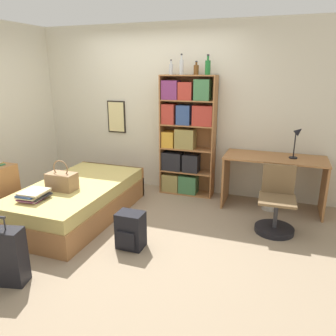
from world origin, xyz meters
name	(u,v)px	position (x,y,z in m)	size (l,w,h in m)	color
ground_plane	(118,222)	(0.00, 0.00, 0.00)	(14.00, 14.00, 0.00)	gray
wall_back	(159,109)	(0.00, 1.52, 1.30)	(10.00, 0.09, 2.60)	beige
bed	(78,200)	(-0.61, 0.02, 0.23)	(1.09, 1.99, 0.46)	#A36B3D
handbag	(62,181)	(-0.65, -0.22, 0.57)	(0.36, 0.21, 0.39)	#93704C
book_stack_on_bed	(34,195)	(-0.76, -0.60, 0.51)	(0.31, 0.37, 0.11)	#7A336B
bookcase	(185,136)	(0.49, 1.32, 0.94)	(0.84, 0.29, 1.84)	#A36B3D
bottle_green	(171,69)	(0.27, 1.32, 1.92)	(0.06, 0.06, 0.21)	#B7BCC1
bottle_brown	(181,67)	(0.44, 1.29, 1.95)	(0.06, 0.06, 0.29)	#B7BCC1
bottle_clear	(196,69)	(0.64, 1.36, 1.91)	(0.08, 0.08, 0.19)	brown
bottle_blue	(208,67)	(0.83, 1.29, 1.95)	(0.08, 0.08, 0.28)	#1E6B2D
desk	(274,172)	(1.85, 1.17, 0.54)	(1.37, 0.60, 0.76)	#A36B3D
desk_lamp	(298,137)	(2.11, 1.18, 1.06)	(0.16, 0.11, 0.45)	black
desk_chair	(276,211)	(1.93, 0.46, 0.25)	(0.47, 0.47, 0.80)	black
backpack	(131,230)	(0.42, -0.50, 0.20)	(0.29, 0.25, 0.41)	black
waste_bin	(270,201)	(1.84, 1.10, 0.12)	(0.22, 0.22, 0.24)	#B7B2A8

